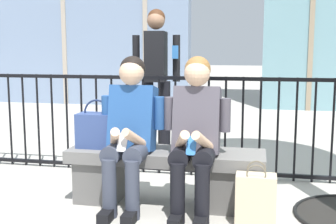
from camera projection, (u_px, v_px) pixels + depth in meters
The scene contains 8 objects.
ground_plane at pixel (166, 203), 3.63m from camera, with size 60.00×60.00×0.00m, color #B2ADA3.
stone_bench at pixel (166, 171), 3.59m from camera, with size 1.60×0.44×0.45m.
seated_person_with_phone at pixel (130, 128), 3.46m from camera, with size 0.52×0.66×1.21m.
seated_person_companion at pixel (195, 130), 3.36m from camera, with size 0.52×0.66×1.21m.
handbag_on_bench at pixel (97, 130), 3.65m from camera, with size 0.32×0.19×0.40m.
shopping_bag at pixel (256, 200), 3.14m from camera, with size 0.28×0.17×0.47m.
bystander_at_railing at pixel (156, 72), 5.00m from camera, with size 0.55×0.40×1.71m.
plaza_railing at pixel (183, 125), 4.38m from camera, with size 9.52×0.04×1.00m.
Camera 1 is at (0.73, -3.40, 1.27)m, focal length 46.85 mm.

